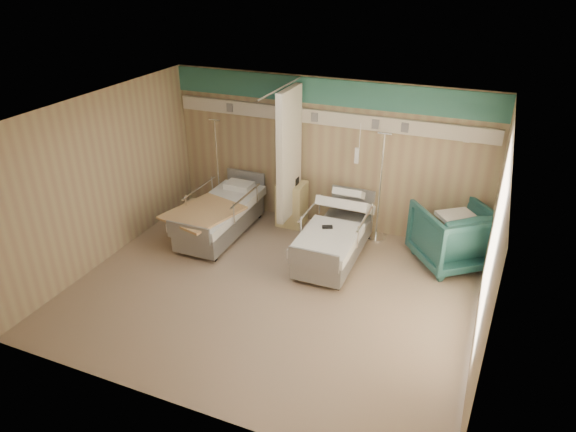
{
  "coord_description": "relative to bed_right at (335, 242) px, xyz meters",
  "views": [
    {
      "loc": [
        2.75,
        -6.0,
        4.65
      ],
      "look_at": [
        0.03,
        0.6,
        1.03
      ],
      "focal_mm": 32.0,
      "sensor_mm": 36.0,
      "label": 1
    }
  ],
  "objects": [
    {
      "name": "bed_right",
      "position": [
        0.0,
        0.0,
        0.0
      ],
      "size": [
        1.0,
        2.16,
        0.63
      ],
      "primitive_type": null,
      "color": "white",
      "rests_on": "ground"
    },
    {
      "name": "bedside_cabinet",
      "position": [
        -1.15,
        0.9,
        0.11
      ],
      "size": [
        0.5,
        0.48,
        0.85
      ],
      "primitive_type": "cube",
      "color": "#D5C385",
      "rests_on": "ground"
    },
    {
      "name": "ground",
      "position": [
        -0.6,
        -1.3,
        -0.32
      ],
      "size": [
        6.0,
        5.0,
        0.0
      ],
      "primitive_type": "cube",
      "color": "#85705C",
      "rests_on": "ground"
    },
    {
      "name": "white_cup",
      "position": [
        -1.28,
        0.89,
        0.6
      ],
      "size": [
        0.11,
        0.11,
        0.12
      ],
      "primitive_type": "cylinder",
      "rotation": [
        0.0,
        0.0,
        0.38
      ],
      "color": "white",
      "rests_on": "bedside_cabinet"
    },
    {
      "name": "iv_stand_right",
      "position": [
        0.5,
        0.97,
        0.1
      ],
      "size": [
        0.36,
        0.36,
        2.01
      ],
      "rotation": [
        0.0,
        0.0,
        -0.16
      ],
      "color": "silver",
      "rests_on": "ground"
    },
    {
      "name": "visitor_armchair",
      "position": [
        1.85,
        0.6,
        0.21
      ],
      "size": [
        1.58,
        1.59,
        1.04
      ],
      "primitive_type": "imported",
      "rotation": [
        0.0,
        0.0,
        3.8
      ],
      "color": "#215252",
      "rests_on": "ground"
    },
    {
      "name": "call_remote",
      "position": [
        -0.1,
        -0.14,
        0.33
      ],
      "size": [
        0.19,
        0.14,
        0.04
      ],
      "primitive_type": "cube",
      "rotation": [
        0.0,
        0.0,
        0.42
      ],
      "color": "black",
      "rests_on": "bed_right"
    },
    {
      "name": "waffle_blanket",
      "position": [
        1.88,
        0.55,
        0.76
      ],
      "size": [
        0.76,
        0.75,
        0.06
      ],
      "primitive_type": "cube",
      "rotation": [
        0.0,
        0.0,
        3.8
      ],
      "color": "silver",
      "rests_on": "visitor_armchair"
    },
    {
      "name": "toiletry_bag",
      "position": [
        -1.15,
        0.88,
        0.6
      ],
      "size": [
        0.24,
        0.16,
        0.13
      ],
      "primitive_type": "cube",
      "rotation": [
        0.0,
        0.0,
        -0.01
      ],
      "color": "black",
      "rests_on": "bedside_cabinet"
    },
    {
      "name": "iv_stand_left",
      "position": [
        -2.68,
        0.82,
        0.08
      ],
      "size": [
        0.34,
        0.34,
        1.93
      ],
      "rotation": [
        0.0,
        0.0,
        0.35
      ],
      "color": "silver",
      "rests_on": "ground"
    },
    {
      "name": "bed_left",
      "position": [
        -2.2,
        0.0,
        0.0
      ],
      "size": [
        1.0,
        2.16,
        0.63
      ],
      "primitive_type": null,
      "color": "white",
      "rests_on": "ground"
    },
    {
      "name": "tan_blanket",
      "position": [
        -2.28,
        -0.46,
        0.34
      ],
      "size": [
        1.28,
        1.46,
        0.04
      ],
      "primitive_type": "cube",
      "rotation": [
        0.0,
        0.0,
        -0.26
      ],
      "color": "tan",
      "rests_on": "bed_left"
    },
    {
      "name": "room_walls",
      "position": [
        -0.63,
        -1.05,
        1.55
      ],
      "size": [
        6.04,
        5.04,
        2.82
      ],
      "color": "tan",
      "rests_on": "ground"
    }
  ]
}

